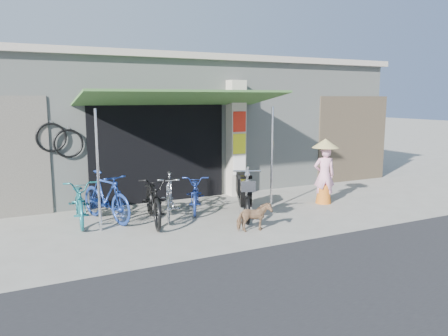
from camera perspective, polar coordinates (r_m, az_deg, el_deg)
name	(u,v)px	position (r m, az deg, el deg)	size (l,w,h in m)	color
ground	(254,221)	(9.22, 3.89, -6.95)	(80.00, 80.00, 0.00)	gray
road_strip	(445,317)	(6.03, 26.91, -16.92)	(80.00, 6.00, 0.01)	#28282A
bicycle_shop	(171,122)	(13.52, -6.98, 6.04)	(12.30, 5.30, 3.66)	#9EA49C
shop_pillar	(236,139)	(11.46, 1.52, 3.87)	(0.42, 0.44, 3.00)	beige
awning	(184,100)	(9.94, -5.31, 8.88)	(4.60, 1.88, 2.72)	#355E2A
neighbour_right	(353,139)	(14.00, 16.47, 3.65)	(2.60, 0.06, 2.60)	brown
bike_teal	(80,200)	(9.45, -18.28, -4.03)	(0.63, 1.81, 0.95)	#196970
bike_blue	(106,196)	(9.43, -15.16, -3.61)	(0.49, 1.74, 1.05)	navy
bike_black	(154,198)	(9.11, -9.17, -3.95)	(0.67, 1.93, 1.01)	black
bike_silver	(169,196)	(9.41, -7.15, -3.64)	(0.45, 1.61, 0.97)	#B0B0B5
bike_navy	(196,192)	(9.98, -3.68, -3.14)	(0.57, 1.64, 0.86)	navy
street_dog	(254,217)	(8.47, 3.94, -6.43)	(0.30, 0.67, 0.56)	#A57857
moped	(244,192)	(9.59, 2.62, -3.17)	(0.98, 1.87, 1.12)	black
nun	(324,171)	(10.86, 12.98, -0.38)	(0.64, 0.64, 1.59)	#FDAAC8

